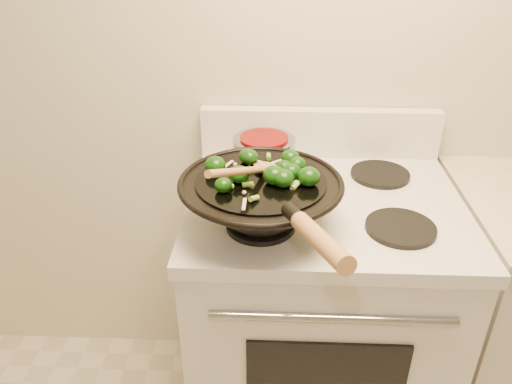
{
  "coord_description": "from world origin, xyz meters",
  "views": [
    {
      "loc": [
        -0.18,
        -0.06,
        1.64
      ],
      "look_at": [
        -0.22,
        1.01,
        1.03
      ],
      "focal_mm": 35.0,
      "sensor_mm": 36.0,
      "label": 1
    }
  ],
  "objects": [
    {
      "name": "stove",
      "position": [
        -0.03,
        1.17,
        0.47
      ],
      "size": [
        0.78,
        0.67,
        1.08
      ],
      "color": "silver",
      "rests_on": "ground"
    },
    {
      "name": "wok",
      "position": [
        -0.21,
        1.02,
        1.0
      ],
      "size": [
        0.41,
        0.66,
        0.23
      ],
      "color": "black",
      "rests_on": "stove"
    },
    {
      "name": "stirfry",
      "position": [
        -0.2,
        1.04,
        1.08
      ],
      "size": [
        0.29,
        0.28,
        0.05
      ],
      "color": "#0E3508",
      "rests_on": "wok"
    },
    {
      "name": "wooden_spoon",
      "position": [
        -0.23,
        1.0,
        1.1
      ],
      "size": [
        0.16,
        0.3,
        0.13
      ],
      "color": "#A47040",
      "rests_on": "wok"
    },
    {
      "name": "saucepan",
      "position": [
        -0.21,
        1.32,
        0.99
      ],
      "size": [
        0.19,
        0.3,
        0.11
      ],
      "color": "gray",
      "rests_on": "stove"
    }
  ]
}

